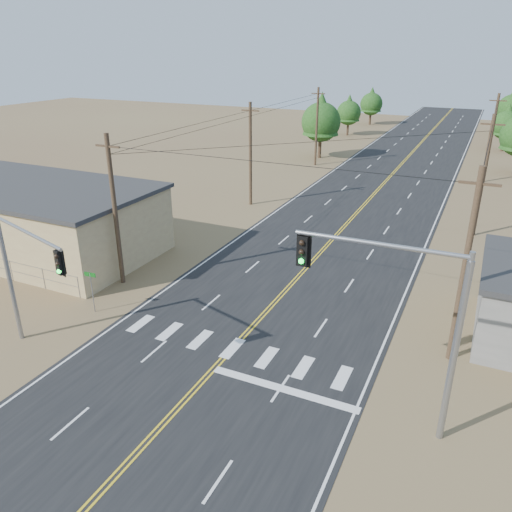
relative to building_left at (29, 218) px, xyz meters
The scene contains 17 objects.
ground 25.36m from the building_left, 33.69° to the right, with size 220.00×220.00×0.00m, color olive.
road 26.52m from the building_left, 37.30° to the left, with size 15.00×200.00×0.02m, color black.
building_left is the anchor object (origin of this frame).
utility_pole_left_near 11.00m from the building_left, 10.78° to the right, with size 1.80×0.30×10.00m.
utility_pole_left_mid 21.00m from the building_left, 59.74° to the left, with size 1.80×0.30×10.00m.
utility_pole_left_far 39.51m from the building_left, 74.55° to the left, with size 1.80×0.30×10.00m.
utility_pole_right_near 31.67m from the building_left, ahead, with size 1.80×0.30×10.00m.
utility_pole_right_mid 36.37m from the building_left, 29.74° to the left, with size 1.80×0.30×10.00m.
utility_pole_right_far 49.43m from the building_left, 50.34° to the left, with size 1.80×0.30×10.00m.
signal_mast_left 16.06m from the building_left, 41.75° to the right, with size 6.34×2.21×7.22m.
signal_mast_right 31.09m from the building_left, 15.34° to the right, with size 6.64×0.61×8.25m.
street_sign 13.09m from the building_left, 27.33° to the right, with size 0.77×0.10×2.61m.
tree_left_near 43.87m from the building_left, 77.44° to the left, with size 5.45×5.45×9.08m.
tree_left_mid 64.08m from the building_left, 82.99° to the left, with size 4.23×4.23×7.05m.
tree_left_far 78.74m from the building_left, 83.88° to the left, with size 4.40×4.40×7.33m.
tree_right_mid 67.96m from the building_left, 60.78° to the left, with size 4.21×4.21×7.02m.
tree_right_far 82.89m from the building_left, 65.93° to the left, with size 4.98×4.98×8.29m.
Camera 1 is at (10.70, -11.81, 14.86)m, focal length 35.00 mm.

